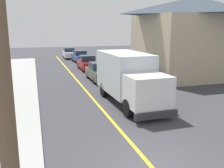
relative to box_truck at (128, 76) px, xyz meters
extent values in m
plane|color=#38383D|center=(-1.99, -7.46, -1.77)|extent=(120.00, 120.00, 0.00)
cube|color=gold|center=(-1.99, 2.54, -1.76)|extent=(0.16, 56.00, 0.01)
cube|color=silver|center=(-0.02, 0.73, 0.13)|extent=(2.53, 5.06, 2.60)
cube|color=white|center=(0.07, -2.77, -0.32)|extent=(2.33, 2.06, 1.70)
cube|color=#1E2D3D|center=(0.09, -3.66, 0.06)|extent=(2.04, 0.13, 0.75)
cube|color=#2D2D33|center=(0.10, -3.84, -1.35)|extent=(2.40, 0.26, 0.36)
cylinder|color=black|center=(1.11, -2.54, -1.27)|extent=(0.33, 1.01, 1.00)
cylinder|color=black|center=(-0.99, -2.59, -1.27)|extent=(0.33, 1.01, 1.00)
cylinder|color=black|center=(1.00, 2.01, -1.27)|extent=(0.33, 1.01, 1.00)
cylinder|color=black|center=(-1.10, 1.96, -1.27)|extent=(0.33, 1.01, 1.00)
cube|color=#4C564C|center=(0.01, 7.52, -1.12)|extent=(1.85, 4.42, 0.76)
cube|color=#1E2D3D|center=(0.01, 7.67, -0.42)|extent=(1.61, 1.82, 0.64)
cylinder|color=black|center=(0.81, 6.12, -1.45)|extent=(0.23, 0.64, 0.64)
cylinder|color=black|center=(-0.77, 6.10, -1.45)|extent=(0.23, 0.64, 0.64)
cylinder|color=black|center=(0.78, 8.93, -1.45)|extent=(0.23, 0.64, 0.64)
cylinder|color=black|center=(-0.80, 8.91, -1.45)|extent=(0.23, 0.64, 0.64)
cube|color=maroon|center=(0.22, 13.99, -1.12)|extent=(1.80, 4.40, 0.76)
cube|color=#1E2D3D|center=(0.22, 14.14, -0.42)|extent=(1.59, 1.80, 0.64)
cylinder|color=black|center=(1.01, 12.58, -1.45)|extent=(0.22, 0.64, 0.64)
cylinder|color=black|center=(-0.57, 12.58, -1.45)|extent=(0.22, 0.64, 0.64)
cylinder|color=black|center=(1.01, 15.40, -1.45)|extent=(0.22, 0.64, 0.64)
cylinder|color=black|center=(-0.57, 15.39, -1.45)|extent=(0.22, 0.64, 0.64)
cube|color=#2D4793|center=(0.59, 20.80, -1.12)|extent=(2.00, 4.48, 0.76)
cube|color=#1E2D3D|center=(0.58, 20.95, -0.42)|extent=(1.67, 1.87, 0.64)
cylinder|color=black|center=(1.44, 19.44, -1.45)|extent=(0.25, 0.65, 0.64)
cylinder|color=black|center=(-0.13, 19.36, -1.45)|extent=(0.25, 0.65, 0.64)
cylinder|color=black|center=(1.31, 22.25, -1.45)|extent=(0.25, 0.65, 0.64)
cylinder|color=black|center=(-0.27, 22.17, -1.45)|extent=(0.25, 0.65, 0.64)
cube|color=silver|center=(-0.21, 26.35, -1.12)|extent=(1.90, 4.44, 0.76)
cube|color=#1E2D3D|center=(-0.21, 26.50, -0.42)|extent=(1.63, 1.84, 0.64)
cylinder|color=black|center=(0.55, 24.92, -1.45)|extent=(0.24, 0.65, 0.64)
cylinder|color=black|center=(-1.03, 24.96, -1.45)|extent=(0.24, 0.65, 0.64)
cylinder|color=black|center=(0.61, 27.73, -1.45)|extent=(0.24, 0.65, 0.64)
cylinder|color=black|center=(-0.97, 27.77, -1.45)|extent=(0.24, 0.65, 0.64)
cube|color=silver|center=(3.21, 5.85, -1.12)|extent=(1.89, 4.43, 0.76)
cube|color=#1E2D3D|center=(3.21, 5.70, -0.42)|extent=(1.62, 1.83, 0.64)
cylinder|color=black|center=(2.45, 7.27, -1.45)|extent=(0.23, 0.64, 0.64)
cylinder|color=black|center=(4.03, 7.24, -1.45)|extent=(0.23, 0.64, 0.64)
cylinder|color=black|center=(2.40, 4.46, -1.45)|extent=(0.23, 0.64, 0.64)
cylinder|color=black|center=(3.98, 4.43, -1.45)|extent=(0.23, 0.64, 0.64)
cylinder|color=brown|center=(-6.22, -10.48, 2.58)|extent=(0.32, 0.32, 8.40)
cylinder|color=gray|center=(2.37, 1.40, -0.67)|extent=(0.08, 0.08, 2.20)
cylinder|color=red|center=(2.37, 1.43, 0.48)|extent=(0.76, 0.03, 0.76)
cylinder|color=white|center=(2.37, 1.45, 0.48)|extent=(0.80, 0.02, 0.80)
cube|color=tan|center=(9.86, 7.30, 1.23)|extent=(10.44, 8.56, 6.00)
pyramid|color=#333D47|center=(9.86, 7.30, 5.15)|extent=(11.48, 9.41, 1.82)
cube|color=brown|center=(4.69, 6.30, -0.72)|extent=(0.10, 1.00, 2.10)
camera|label=1|loc=(-5.69, -14.95, 2.99)|focal=40.75mm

